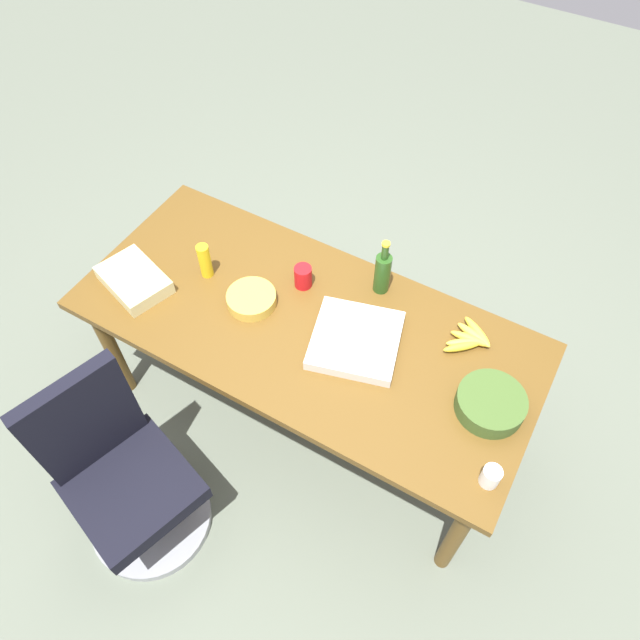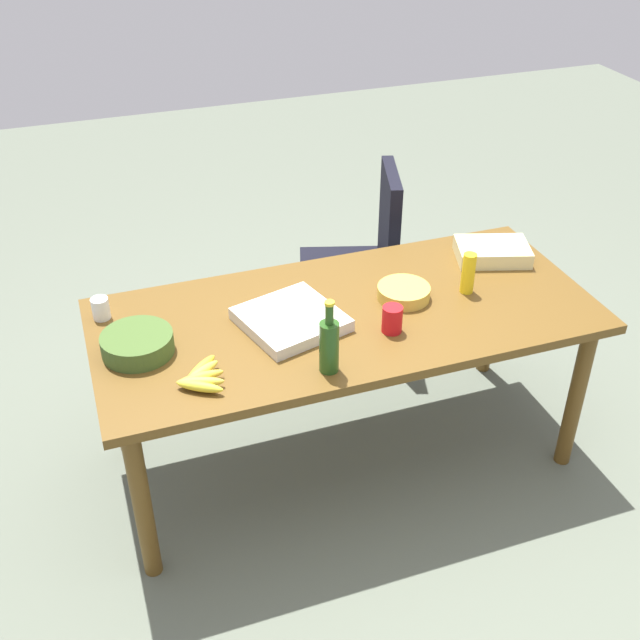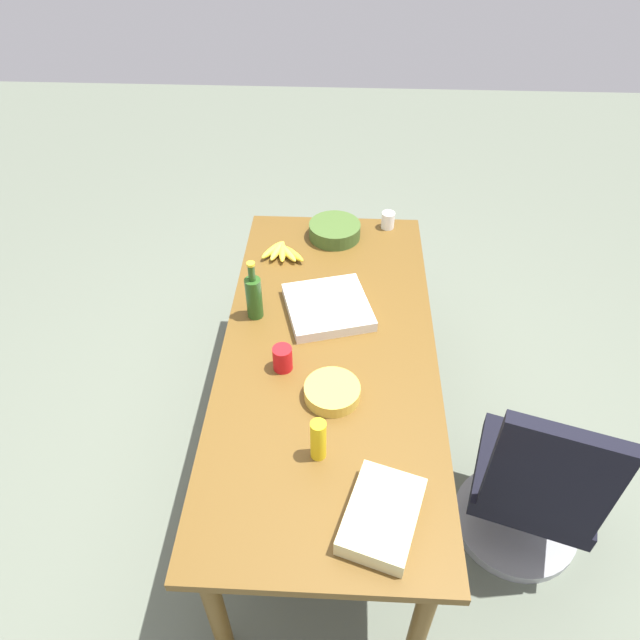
# 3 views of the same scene
# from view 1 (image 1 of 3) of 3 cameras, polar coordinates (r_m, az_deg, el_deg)

# --- Properties ---
(ground_plane) EXTENTS (10.00, 10.00, 0.00)m
(ground_plane) POSITION_cam_1_polar(r_m,az_deg,el_deg) (3.26, -1.12, -8.48)
(ground_plane) COLOR #5F6757
(conference_table) EXTENTS (2.04, 0.91, 0.78)m
(conference_table) POSITION_cam_1_polar(r_m,az_deg,el_deg) (2.67, -1.36, -1.37)
(conference_table) COLOR brown
(conference_table) RESTS_ON ground
(office_chair) EXTENTS (0.60, 0.60, 0.98)m
(office_chair) POSITION_cam_1_polar(r_m,az_deg,el_deg) (2.83, -17.90, -14.46)
(office_chair) COLOR gray
(office_chair) RESTS_ON ground
(red_solo_cup) EXTENTS (0.09, 0.09, 0.11)m
(red_solo_cup) POSITION_cam_1_polar(r_m,az_deg,el_deg) (2.70, -1.62, 4.15)
(red_solo_cup) COLOR red
(red_solo_cup) RESTS_ON conference_table
(pizza_box) EXTENTS (0.44, 0.44, 0.05)m
(pizza_box) POSITION_cam_1_polar(r_m,az_deg,el_deg) (2.52, 3.42, -1.92)
(pizza_box) COLOR silver
(pizza_box) RESTS_ON conference_table
(mustard_bottle) EXTENTS (0.06, 0.06, 0.18)m
(mustard_bottle) POSITION_cam_1_polar(r_m,az_deg,el_deg) (2.76, -10.90, 5.55)
(mustard_bottle) COLOR yellow
(mustard_bottle) RESTS_ON conference_table
(chip_bowl) EXTENTS (0.26, 0.26, 0.05)m
(chip_bowl) POSITION_cam_1_polar(r_m,az_deg,el_deg) (2.67, -6.54, 1.99)
(chip_bowl) COLOR gold
(chip_bowl) RESTS_ON conference_table
(wine_bottle) EXTENTS (0.09, 0.09, 0.29)m
(wine_bottle) POSITION_cam_1_polar(r_m,az_deg,el_deg) (2.65, 5.97, 4.57)
(wine_bottle) COLOR #254D19
(wine_bottle) RESTS_ON conference_table
(paper_cup) EXTENTS (0.07, 0.07, 0.09)m
(paper_cup) POSITION_cam_1_polar(r_m,az_deg,el_deg) (2.29, 15.93, -14.12)
(paper_cup) COLOR white
(paper_cup) RESTS_ON conference_table
(sheet_cake) EXTENTS (0.37, 0.31, 0.07)m
(sheet_cake) POSITION_cam_1_polar(r_m,az_deg,el_deg) (2.84, -17.27, 3.66)
(sheet_cake) COLOR beige
(sheet_cake) RESTS_ON conference_table
(banana_bunch) EXTENTS (0.18, 0.24, 0.04)m
(banana_bunch) POSITION_cam_1_polar(r_m,az_deg,el_deg) (2.60, 14.08, -1.73)
(banana_bunch) COLOR yellow
(banana_bunch) RESTS_ON conference_table
(salad_bowl) EXTENTS (0.31, 0.31, 0.08)m
(salad_bowl) POSITION_cam_1_polar(r_m,az_deg,el_deg) (2.44, 15.95, -7.58)
(salad_bowl) COLOR #3E5925
(salad_bowl) RESTS_ON conference_table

